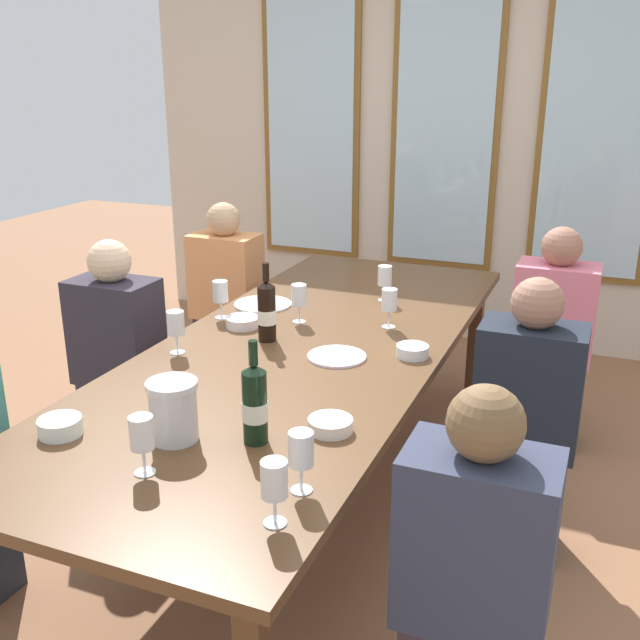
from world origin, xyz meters
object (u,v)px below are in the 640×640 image
Objects in this scene: wine_glass_1 at (220,292)px; wine_glass_4 at (389,301)px; dining_table at (303,358)px; tasting_bowl_1 at (412,351)px; seated_person_2 at (227,304)px; seated_person_3 at (551,344)px; tasting_bowl_0 at (330,425)px; seated_person_1 at (525,426)px; seated_person_5 at (472,594)px; metal_pitcher at (173,410)px; wine_glass_7 at (301,450)px; wine_glass_2 at (142,436)px; white_plate_1 at (337,356)px; wine_glass_6 at (176,325)px; seated_person_0 at (119,365)px; tasting_bowl_2 at (60,426)px; wine_bottle_1 at (267,311)px; wine_glass_5 at (385,277)px; wine_glass_0 at (299,297)px; wine_glass_3 at (274,482)px; tasting_bowl_3 at (243,322)px; white_plate_0 at (263,304)px.

wine_glass_1 is 0.75m from wine_glass_4.
tasting_bowl_1 is (0.45, 0.05, 0.08)m from dining_table.
seated_person_3 is (1.80, 0.03, 0.00)m from seated_person_2.
seated_person_3 is at bearing 72.46° from tasting_bowl_0.
seated_person_1 is 1.00× the size of seated_person_5.
metal_pitcher is 0.49m from wine_glass_7.
tasting_bowl_1 is at bearing 178.97° from seated_person_1.
wine_glass_2 is 1.00× the size of wine_glass_7.
white_plate_1 is at bearing 128.86° from seated_person_5.
dining_table is 16.63× the size of wine_glass_7.
wine_glass_6 is (-0.42, 0.82, 0.00)m from wine_glass_2.
seated_person_0 is at bearing 154.48° from tasting_bowl_0.
tasting_bowl_2 is 1.66m from seated_person_1.
metal_pitcher is 0.17× the size of seated_person_3.
wine_bottle_1 is (-0.12, 0.88, 0.03)m from metal_pitcher.
wine_glass_7 is 0.16× the size of seated_person_5.
tasting_bowl_1 is at bearing -63.76° from wine_glass_5.
tasting_bowl_0 is 0.83m from tasting_bowl_2.
wine_glass_1 is at bearing 140.27° from seated_person_5.
seated_person_1 is at bearing 38.87° from tasting_bowl_2.
wine_glass_0 and wine_glass_3 have the same top height.
wine_bottle_1 is (-0.16, 0.00, 0.18)m from dining_table.
wine_glass_7 is (0.47, -0.12, 0.03)m from metal_pitcher.
wine_glass_5 is (-0.26, 1.36, 0.10)m from tasting_bowl_0.
tasting_bowl_3 is 0.13× the size of seated_person_2.
seated_person_0 is 2.07m from seated_person_3.
wine_glass_1 is (-0.92, 0.12, 0.10)m from tasting_bowl_1.
seated_person_2 is at bearing 151.97° from wine_glass_4.
wine_glass_6 is 1.13m from wine_glass_7.
wine_glass_3 is 2.52m from seated_person_2.
seated_person_5 reaches higher than wine_bottle_1.
metal_pitcher is 1.24m from seated_person_0.
wine_bottle_1 is at bearing -177.70° from seated_person_1.
metal_pitcher is at bearing -95.82° from wine_glass_5.
seated_person_3 reaches higher than dining_table.
wine_glass_1 is 1.82m from seated_person_5.
white_plate_1 is 1.22× the size of metal_pitcher.
seated_person_5 reaches higher than wine_glass_2.
wine_glass_4 reaches higher than tasting_bowl_3.
wine_glass_4 is at bearing 79.04° from white_plate_1.
tasting_bowl_0 is 0.81× the size of wine_glass_4.
metal_pitcher is at bearing 149.30° from wine_glass_3.
wine_glass_1 is 1.49m from wine_glass_7.
dining_table is 0.89m from metal_pitcher.
wine_glass_1 is (-0.44, 1.06, 0.03)m from metal_pitcher.
white_plate_0 is 0.60m from wine_glass_5.
seated_person_1 is (1.38, -0.13, -0.34)m from wine_glass_1.
wine_glass_2 is (-0.01, -1.08, 0.17)m from dining_table.
seated_person_0 and seated_person_2 have the same top height.
wine_glass_3 is (0.47, -0.28, 0.02)m from metal_pitcher.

